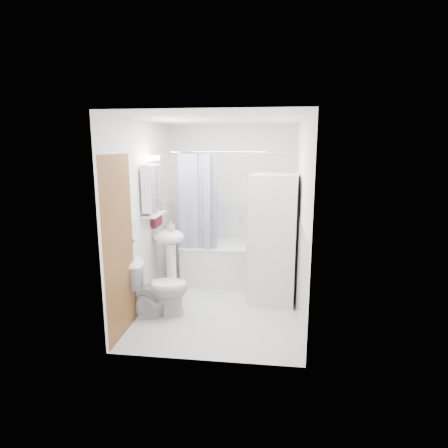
# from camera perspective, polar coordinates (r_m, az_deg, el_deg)

# --- Properties ---
(floor) EXTENTS (2.60, 2.60, 0.00)m
(floor) POSITION_cam_1_polar(r_m,az_deg,el_deg) (5.08, -0.55, -12.37)
(floor) COLOR silver
(floor) RESTS_ON ground
(room_walls) EXTENTS (2.60, 2.60, 2.60)m
(room_walls) POSITION_cam_1_polar(r_m,az_deg,el_deg) (4.68, -0.58, 4.50)
(room_walls) COLOR white
(room_walls) RESTS_ON ground
(wainscot) EXTENTS (1.98, 2.58, 2.58)m
(wainscot) POSITION_cam_1_polar(r_m,az_deg,el_deg) (5.15, -0.12, -4.93)
(wainscot) COLOR white
(wainscot) RESTS_ON ground
(door) EXTENTS (0.05, 2.00, 2.00)m
(door) POSITION_cam_1_polar(r_m,az_deg,el_deg) (4.48, -13.70, -2.52)
(door) COLOR brown
(door) RESTS_ON ground
(bathtub) EXTENTS (1.61, 0.76, 0.61)m
(bathtub) POSITION_cam_1_polar(r_m,az_deg,el_deg) (5.81, 1.75, -5.68)
(bathtub) COLOR white
(bathtub) RESTS_ON ground
(tub_spout) EXTENTS (0.04, 0.12, 0.04)m
(tub_spout) POSITION_cam_1_polar(r_m,az_deg,el_deg) (5.97, 4.01, 0.65)
(tub_spout) COLOR silver
(tub_spout) RESTS_ON room_walls
(curtain_rod) EXTENTS (1.79, 0.02, 0.02)m
(curtain_rod) POSITION_cam_1_polar(r_m,az_deg,el_deg) (5.22, 1.53, 10.90)
(curtain_rod) COLOR silver
(curtain_rod) RESTS_ON room_walls
(shower_curtain) EXTENTS (0.55, 0.02, 1.45)m
(shower_curtain) POSITION_cam_1_polar(r_m,az_deg,el_deg) (5.36, -4.04, 2.85)
(shower_curtain) COLOR #141344
(shower_curtain) RESTS_ON curtain_rod
(sink) EXTENTS (0.44, 0.37, 1.04)m
(sink) POSITION_cam_1_polar(r_m,az_deg,el_deg) (5.27, -8.28, -3.49)
(sink) COLOR white
(sink) RESTS_ON ground
(medicine_cabinet) EXTENTS (0.13, 0.50, 0.71)m
(medicine_cabinet) POSITION_cam_1_polar(r_m,az_deg,el_deg) (4.97, -10.88, 5.63)
(medicine_cabinet) COLOR white
(medicine_cabinet) RESTS_ON room_walls
(shelf) EXTENTS (0.18, 0.54, 0.02)m
(shelf) POSITION_cam_1_polar(r_m,az_deg,el_deg) (5.01, -10.55, 1.47)
(shelf) COLOR silver
(shelf) RESTS_ON room_walls
(shower_caddy) EXTENTS (0.22, 0.06, 0.02)m
(shower_caddy) POSITION_cam_1_polar(r_m,az_deg,el_deg) (5.92, 4.51, 2.70)
(shower_caddy) COLOR silver
(shower_caddy) RESTS_ON room_walls
(towel) EXTENTS (0.07, 0.33, 0.81)m
(towel) POSITION_cam_1_polar(r_m,az_deg,el_deg) (5.25, -10.27, 4.05)
(towel) COLOR #541227
(towel) RESTS_ON room_walls
(washer_dryer) EXTENTS (0.68, 0.68, 1.73)m
(washer_dryer) POSITION_cam_1_polar(r_m,az_deg,el_deg) (5.05, 7.54, -2.25)
(washer_dryer) COLOR white
(washer_dryer) RESTS_ON ground
(toilet) EXTENTS (0.81, 0.59, 0.71)m
(toilet) POSITION_cam_1_polar(r_m,az_deg,el_deg) (4.77, -9.89, -9.59)
(toilet) COLOR white
(toilet) RESTS_ON ground
(soap_pump) EXTENTS (0.08, 0.17, 0.08)m
(soap_pump) POSITION_cam_1_polar(r_m,az_deg,el_deg) (5.15, -8.04, -1.01)
(soap_pump) COLOR gray
(soap_pump) RESTS_ON sink
(shelf_bottle) EXTENTS (0.07, 0.18, 0.07)m
(shelf_bottle) POSITION_cam_1_polar(r_m,az_deg,el_deg) (4.86, -11.11, 1.71)
(shelf_bottle) COLOR gray
(shelf_bottle) RESTS_ON shelf
(shelf_cup) EXTENTS (0.10, 0.09, 0.10)m
(shelf_cup) POSITION_cam_1_polar(r_m,az_deg,el_deg) (5.12, -10.18, 2.41)
(shelf_cup) COLOR gray
(shelf_cup) RESTS_ON shelf
(shampoo_a) EXTENTS (0.13, 0.17, 0.13)m
(shampoo_a) POSITION_cam_1_polar(r_m,az_deg,el_deg) (5.91, 4.43, 3.43)
(shampoo_a) COLOR gray
(shampoo_a) RESTS_ON shower_caddy
(shampoo_b) EXTENTS (0.08, 0.21, 0.08)m
(shampoo_b) POSITION_cam_1_polar(r_m,az_deg,el_deg) (5.90, 5.59, 3.16)
(shampoo_b) COLOR navy
(shampoo_b) RESTS_ON shower_caddy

